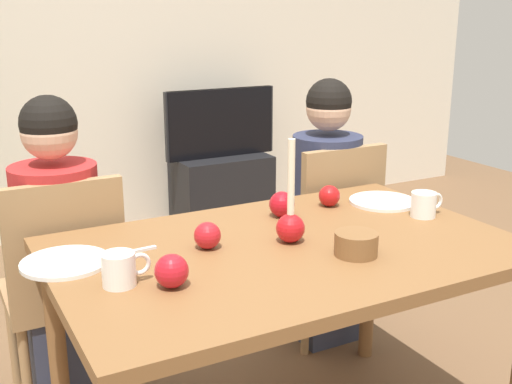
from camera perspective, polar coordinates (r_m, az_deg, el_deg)
back_wall at (r=4.27m, az=-15.81°, el=13.50°), size 6.40×0.10×2.60m
dining_table at (r=1.98m, az=2.75°, el=-7.08°), size 1.40×0.90×0.75m
chair_left at (r=2.39m, az=-16.84°, el=-7.65°), size 0.40×0.40×0.90m
chair_right at (r=2.81m, az=6.57°, el=-3.47°), size 0.40×0.40×0.90m
person_left_child at (r=2.40m, az=-17.11°, el=-6.10°), size 0.30×0.30×1.17m
person_right_child at (r=2.82m, az=6.24°, el=-2.17°), size 0.30×0.30×1.17m
tv_stand at (r=4.42m, az=-3.10°, el=0.20°), size 0.64×0.40×0.48m
tv at (r=4.32m, az=-3.20°, el=6.21°), size 0.79×0.05×0.46m
candle_centerpiece at (r=1.96m, az=3.11°, el=-2.66°), size 0.09×0.09×0.33m
plate_left at (r=1.89m, az=-16.75°, el=-6.06°), size 0.25×0.25×0.01m
plate_right at (r=2.42m, az=11.30°, el=-0.83°), size 0.25×0.25×0.01m
mug_left at (r=1.70m, az=-12.10°, el=-6.78°), size 0.13×0.09×0.09m
mug_right at (r=2.28m, az=14.86°, el=-1.08°), size 0.13×0.09×0.09m
fork_left at (r=1.92m, az=-11.44°, el=-5.35°), size 0.18×0.03×0.01m
bowl_walnuts at (r=1.89m, az=8.98°, el=-4.62°), size 0.13×0.13×0.07m
apple_near_candle at (r=1.92m, az=-4.38°, el=-3.91°), size 0.08×0.08×0.08m
apple_by_left_plate at (r=1.66m, az=-7.58°, el=-7.04°), size 0.09×0.09×0.09m
apple_by_right_mug at (r=2.20m, az=2.34°, el=-1.11°), size 0.09×0.09×0.09m
apple_far_edge at (r=2.34m, az=6.60°, el=-0.35°), size 0.08×0.08×0.08m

